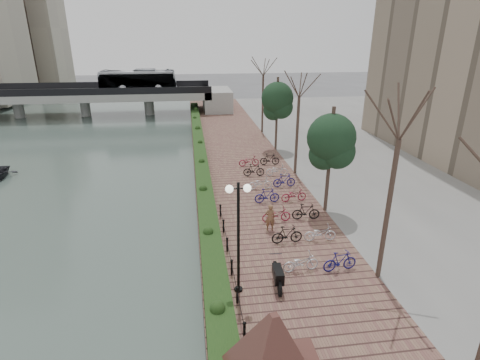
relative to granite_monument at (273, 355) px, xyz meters
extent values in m
plane|color=#59595B|center=(-1.91, 3.25, -2.00)|extent=(220.00, 220.00, 0.00)
cube|color=#40504B|center=(-16.91, 28.25, -1.99)|extent=(30.00, 130.00, 0.02)
cube|color=brown|center=(2.09, 20.75, -1.75)|extent=(8.00, 75.00, 0.50)
cube|color=slate|center=(18.09, 20.75, -1.75)|extent=(24.00, 75.00, 0.50)
cube|color=#143312|center=(-1.31, 23.25, -1.20)|extent=(1.10, 56.00, 0.60)
cylinder|color=black|center=(-0.51, 2.25, -1.15)|extent=(0.10, 0.10, 0.70)
cylinder|color=black|center=(-0.51, 4.25, -1.15)|extent=(0.10, 0.10, 0.70)
cylinder|color=black|center=(-0.51, 6.25, -1.15)|extent=(0.10, 0.10, 0.70)
cylinder|color=black|center=(-0.51, 8.25, -1.15)|extent=(0.10, 0.10, 0.70)
cylinder|color=black|center=(-0.51, 10.25, -1.15)|extent=(0.10, 0.10, 0.70)
cylinder|color=black|center=(-0.51, 12.25, -1.15)|extent=(0.10, 0.10, 0.70)
pyramid|color=#46261E|center=(0.00, 0.00, 0.09)|extent=(5.60, 5.60, 2.75)
cylinder|color=black|center=(-0.35, 5.06, 0.99)|extent=(0.12, 0.12, 4.98)
cylinder|color=black|center=(-0.35, 5.06, 3.23)|extent=(0.70, 0.06, 0.06)
sphere|color=white|center=(-0.70, 5.06, 3.23)|extent=(0.32, 0.32, 0.32)
sphere|color=white|center=(0.00, 5.06, 3.23)|extent=(0.32, 0.32, 0.32)
imported|color=brown|center=(2.09, 10.16, -0.71)|extent=(0.58, 0.38, 1.57)
imported|color=silver|center=(2.69, 5.95, -1.05)|extent=(0.60, 1.71, 0.90)
imported|color=black|center=(2.69, 8.55, -1.00)|extent=(0.47, 1.66, 1.00)
imported|color=maroon|center=(2.69, 11.15, -1.05)|extent=(0.60, 1.71, 0.90)
imported|color=navy|center=(2.69, 13.75, -1.00)|extent=(0.47, 1.66, 1.00)
imported|color=silver|center=(2.69, 16.35, -1.05)|extent=(0.60, 1.71, 0.90)
imported|color=black|center=(2.69, 18.95, -1.00)|extent=(0.47, 1.66, 1.00)
imported|color=maroon|center=(2.69, 21.55, -1.05)|extent=(0.60, 1.72, 0.90)
imported|color=navy|center=(4.49, 5.95, -1.00)|extent=(0.47, 1.66, 1.00)
imported|color=silver|center=(4.49, 8.55, -1.05)|extent=(0.60, 1.71, 0.90)
imported|color=black|center=(4.49, 11.15, -1.00)|extent=(0.47, 1.66, 1.00)
imported|color=maroon|center=(4.49, 13.75, -1.05)|extent=(0.60, 1.71, 0.90)
imported|color=navy|center=(4.49, 16.35, -1.00)|extent=(0.47, 1.66, 1.00)
imported|color=silver|center=(4.49, 18.95, -1.05)|extent=(0.60, 1.72, 0.90)
imported|color=black|center=(4.49, 21.55, -1.00)|extent=(0.47, 1.66, 1.00)
cube|color=gray|center=(-16.91, 48.25, 1.00)|extent=(36.00, 8.00, 1.00)
cube|color=black|center=(-16.91, 44.35, 1.95)|extent=(36.00, 0.15, 0.90)
cube|color=black|center=(-16.91, 52.15, 1.95)|extent=(36.00, 0.15, 0.90)
cylinder|color=gray|center=(-25.91, 48.25, -0.75)|extent=(1.40, 1.40, 2.50)
cylinder|color=gray|center=(-16.91, 48.25, -0.75)|extent=(1.40, 1.40, 2.50)
cylinder|color=gray|center=(-7.91, 48.25, -0.75)|extent=(1.40, 1.40, 2.50)
imported|color=silver|center=(-9.13, 48.25, 3.00)|extent=(2.52, 10.77, 3.00)
cube|color=#A29A87|center=(-34.91, 83.25, 10.50)|extent=(12.00, 12.00, 24.00)
camera|label=1|loc=(-2.08, -8.17, 8.68)|focal=28.00mm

